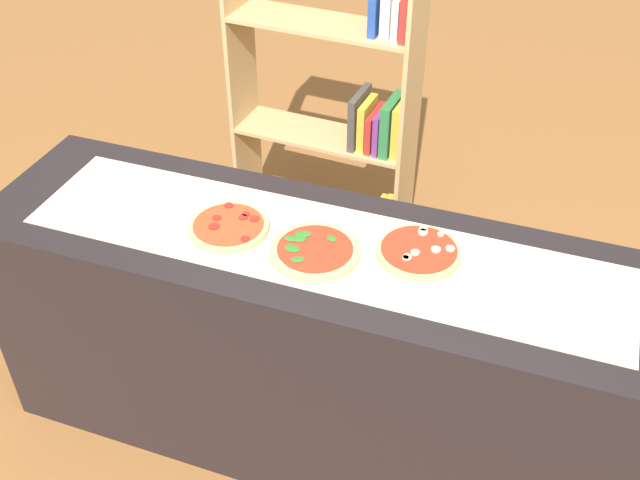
# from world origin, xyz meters

# --- Properties ---
(ground_plane) EXTENTS (12.00, 12.00, 0.00)m
(ground_plane) POSITION_xyz_m (0.00, 0.00, 0.00)
(ground_plane) COLOR brown
(counter) EXTENTS (2.27, 0.63, 0.91)m
(counter) POSITION_xyz_m (0.00, 0.00, 0.46)
(counter) COLOR black
(counter) RESTS_ON ground_plane
(parchment_paper) EXTENTS (1.90, 0.43, 0.00)m
(parchment_paper) POSITION_xyz_m (0.00, 0.00, 0.91)
(parchment_paper) COLOR beige
(parchment_paper) RESTS_ON counter
(pizza_pepperoni_0) EXTENTS (0.26, 0.26, 0.03)m
(pizza_pepperoni_0) POSITION_xyz_m (-0.30, -0.02, 0.93)
(pizza_pepperoni_0) COLOR #DBB26B
(pizza_pepperoni_0) RESTS_ON parchment_paper
(pizza_spinach_1) EXTENTS (0.28, 0.28, 0.03)m
(pizza_spinach_1) POSITION_xyz_m (-0.00, -0.04, 0.92)
(pizza_spinach_1) COLOR #DBB26B
(pizza_spinach_1) RESTS_ON parchment_paper
(pizza_mushroom_2) EXTENTS (0.26, 0.26, 0.03)m
(pizza_mushroom_2) POSITION_xyz_m (0.30, 0.06, 0.93)
(pizza_mushroom_2) COLOR #DBB26B
(pizza_mushroom_2) RESTS_ON parchment_paper
(bookshelf) EXTENTS (0.87, 0.32, 1.67)m
(bookshelf) POSITION_xyz_m (-0.31, 1.20, 0.77)
(bookshelf) COLOR tan
(bookshelf) RESTS_ON ground_plane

